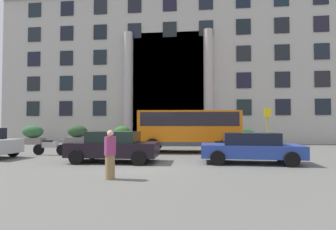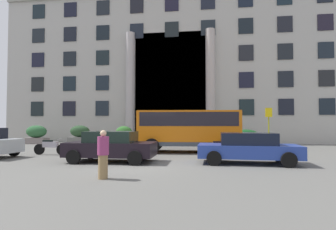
# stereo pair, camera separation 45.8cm
# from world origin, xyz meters

# --- Properties ---
(ground_plane) EXTENTS (80.00, 64.00, 0.12)m
(ground_plane) POSITION_xyz_m (0.00, 0.00, -0.06)
(ground_plane) COLOR #5C5B56
(office_building_facade) EXTENTS (32.99, 9.66, 14.55)m
(office_building_facade) POSITION_xyz_m (-0.00, 17.47, 7.27)
(office_building_facade) COLOR #A9A69E
(office_building_facade) RESTS_ON ground_plane
(orange_minibus) EXTENTS (6.20, 2.97, 2.53)m
(orange_minibus) POSITION_xyz_m (1.91, 5.50, 1.53)
(orange_minibus) COLOR orange
(orange_minibus) RESTS_ON ground_plane
(bus_stop_sign) EXTENTS (0.44, 0.08, 2.79)m
(bus_stop_sign) POSITION_xyz_m (7.09, 7.26, 1.72)
(bus_stop_sign) COLOR #949913
(bus_stop_sign) RESTS_ON ground_plane
(hedge_planter_east) EXTENTS (2.12, 0.99, 1.31)m
(hedge_planter_east) POSITION_xyz_m (6.08, 10.41, 0.63)
(hedge_planter_east) COLOR slate
(hedge_planter_east) RESTS_ON ground_plane
(hedge_planter_entrance_left) EXTENTS (1.98, 0.96, 1.61)m
(hedge_planter_entrance_left) POSITION_xyz_m (-11.63, 10.59, 0.78)
(hedge_planter_entrance_left) COLOR slate
(hedge_planter_entrance_left) RESTS_ON ground_plane
(hedge_planter_far_east) EXTENTS (1.75, 0.95, 1.61)m
(hedge_planter_far_east) POSITION_xyz_m (-7.44, 10.19, 0.78)
(hedge_planter_far_east) COLOR slate
(hedge_planter_far_east) RESTS_ON ground_plane
(hedge_planter_west) EXTENTS (1.42, 0.78, 1.56)m
(hedge_planter_west) POSITION_xyz_m (-3.63, 10.20, 0.75)
(hedge_planter_west) COLOR #726659
(hedge_planter_west) RESTS_ON ground_plane
(white_taxi_kerbside) EXTENTS (4.36, 2.10, 1.35)m
(white_taxi_kerbside) POSITION_xyz_m (4.73, 1.12, 0.69)
(white_taxi_kerbside) COLOR #243C94
(white_taxi_kerbside) RESTS_ON ground_plane
(parked_coupe_end) EXTENTS (3.99, 2.01, 1.39)m
(parked_coupe_end) POSITION_xyz_m (-1.39, 0.85, 0.72)
(parked_coupe_end) COLOR black
(parked_coupe_end) RESTS_ON ground_plane
(motorcycle_far_end) EXTENTS (1.97, 0.55, 0.89)m
(motorcycle_far_end) POSITION_xyz_m (-5.75, 3.06, 0.46)
(motorcycle_far_end) COLOR black
(motorcycle_far_end) RESTS_ON ground_plane
(motorcycle_near_kerb) EXTENTS (2.08, 0.55, 0.89)m
(motorcycle_near_kerb) POSITION_xyz_m (3.71, 3.27, 0.46)
(motorcycle_near_kerb) COLOR black
(motorcycle_near_kerb) RESTS_ON ground_plane
(pedestrian_woman_with_bag) EXTENTS (0.36, 0.36, 1.53)m
(pedestrian_woman_with_bag) POSITION_xyz_m (-0.36, -2.79, 0.77)
(pedestrian_woman_with_bag) COLOR olive
(pedestrian_woman_with_bag) RESTS_ON ground_plane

